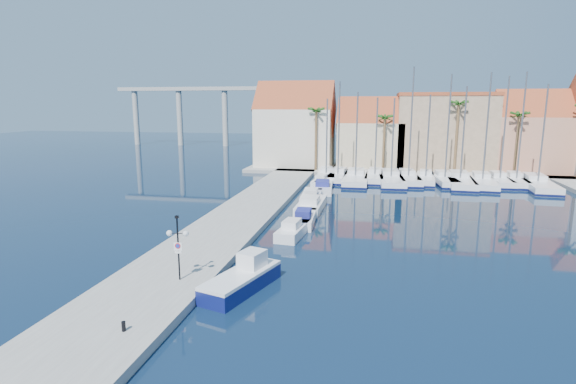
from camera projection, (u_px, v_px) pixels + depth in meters
name	position (u px, v px, depth m)	size (l,w,h in m)	color
ground	(321.00, 281.00, 26.67)	(260.00, 260.00, 0.00)	black
quay_west	(242.00, 215.00, 41.33)	(6.00, 77.00, 0.50)	gray
shore_north	(421.00, 169.00, 70.93)	(54.00, 16.00, 0.50)	gray
lamp_post	(178.00, 238.00, 25.11)	(1.28, 0.44, 3.77)	black
bollard	(124.00, 326.00, 19.74)	(0.18, 0.18, 0.45)	black
fishing_boat	(243.00, 278.00, 25.35)	(3.50, 5.96, 1.98)	#0E1657
motorboat_west_0	(293.00, 229.00, 35.76)	(2.20, 5.35, 1.40)	white
motorboat_west_1	(304.00, 218.00, 39.31)	(2.07, 5.70, 1.40)	white
motorboat_west_2	(311.00, 204.00, 44.69)	(2.40, 7.24, 1.40)	white
motorboat_west_3	(311.00, 196.00, 48.73)	(2.32, 6.31, 1.40)	white
motorboat_west_4	(323.00, 187.00, 54.09)	(2.76, 7.18, 1.40)	white
motorboat_west_5	(322.00, 181.00, 58.17)	(2.29, 5.72, 1.40)	white
sailboat_0	(326.00, 175.00, 62.50)	(3.18, 9.26, 11.03)	white
sailboat_1	(339.00, 176.00, 61.82)	(3.14, 9.32, 13.23)	white
sailboat_2	(356.00, 178.00, 60.49)	(3.31, 11.94, 11.85)	white
sailboat_3	(375.00, 176.00, 61.41)	(2.83, 9.42, 11.15)	white
sailboat_4	(391.00, 179.00, 59.74)	(3.68, 11.88, 11.08)	white
sailboat_5	(408.00, 178.00, 60.07)	(3.37, 10.20, 14.99)	white
sailboat_6	(425.00, 178.00, 59.70)	(2.95, 8.62, 11.50)	white
sailboat_7	(444.00, 179.00, 58.99)	(3.14, 9.30, 14.01)	white
sailboat_8	(459.00, 180.00, 58.37)	(3.77, 12.13, 12.51)	white
sailboat_9	(482.00, 181.00, 57.51)	(3.72, 10.94, 14.13)	white
sailboat_10	(499.00, 180.00, 58.32)	(2.30, 8.61, 13.75)	white
sailboat_11	(516.00, 180.00, 58.07)	(3.01, 8.84, 14.24)	white
sailboat_12	(536.00, 183.00, 56.07)	(3.88, 11.99, 12.69)	white
building_0	(296.00, 128.00, 72.56)	(12.30, 9.00, 13.50)	beige
building_1	(371.00, 137.00, 70.52)	(10.30, 8.00, 11.00)	#C5AD8A
building_2	(443.00, 131.00, 69.20)	(14.20, 10.20, 11.50)	#9A7D5E
building_3	(529.00, 135.00, 66.04)	(10.30, 8.00, 12.00)	tan
palm_0	(316.00, 113.00, 66.49)	(2.60, 2.60, 10.15)	brown
palm_1	(385.00, 119.00, 64.77)	(2.60, 2.60, 9.15)	brown
palm_2	(459.00, 106.00, 62.51)	(2.60, 2.60, 11.15)	brown
palm_3	(520.00, 117.00, 61.27)	(2.60, 2.60, 9.65)	brown
viaduct	(205.00, 104.00, 111.05)	(48.00, 2.20, 14.45)	#9E9E99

